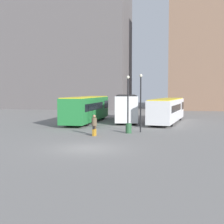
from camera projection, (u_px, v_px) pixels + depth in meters
The scene contains 10 objects.
ground_plane at pixel (88, 148), 19.90m from camera, with size 160.00×160.00×0.00m, color slate.
building_block_left at pixel (66, 4), 66.65m from camera, with size 26.82×13.61×44.31m.
bus_0 at pixel (87, 108), 36.43m from camera, with size 2.56×12.41×2.99m.
bus_1 at pixel (126, 107), 37.93m from camera, with size 4.06×10.83×3.17m.
bus_2 at pixel (167, 110), 36.02m from camera, with size 4.04×11.98×2.77m.
traveler at pixel (94, 123), 25.85m from camera, with size 0.53×0.53×1.70m.
suitcase at pixel (94, 132), 25.38m from camera, with size 0.27×0.45×0.80m.
lamp_post_0 at pixel (128, 99), 27.22m from camera, with size 0.28×0.28×5.00m.
lamp_post_1 at pixel (141, 98), 27.49m from camera, with size 0.28×0.28×5.15m.
trash_bin at pixel (129, 128), 27.08m from camera, with size 0.52×0.52×0.85m.
Camera 1 is at (5.38, -19.01, 3.66)m, focal length 50.00 mm.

